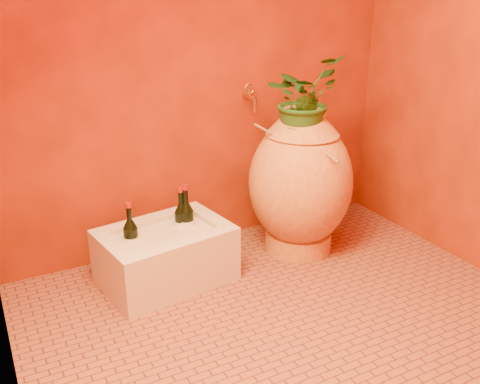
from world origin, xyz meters
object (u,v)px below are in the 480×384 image
stone_basin (166,256)px  wine_bottle_c (182,223)px  wine_bottle_b (187,223)px  wine_bottle_a (131,239)px  wall_tap (250,96)px  amphora (300,182)px

stone_basin → wine_bottle_c: (0.13, 0.07, 0.14)m
wine_bottle_b → wine_bottle_c: 0.03m
stone_basin → wine_bottle_a: 0.23m
stone_basin → wall_tap: 1.07m
amphora → wine_bottle_a: 1.05m
stone_basin → wine_bottle_a: size_ratio=2.30×
amphora → wine_bottle_b: amphora is taller
stone_basin → wall_tap: (0.69, 0.30, 0.77)m
wine_bottle_c → amphora: bearing=-6.6°
amphora → wine_bottle_a: (-1.04, 0.03, -0.15)m
amphora → wine_bottle_c: 0.75m
amphora → wine_bottle_c: amphora is taller
wall_tap → wine_bottle_b: bearing=-155.7°
wine_bottle_b → wine_bottle_c: size_ratio=1.05×
wine_bottle_b → wall_tap: 0.85m
wine_bottle_b → amphora: bearing=-5.6°
wine_bottle_a → wall_tap: wall_tap is taller
amphora → wine_bottle_a: size_ratio=2.75×
wine_bottle_b → wine_bottle_c: bearing=144.3°
wine_bottle_a → wine_bottle_b: wine_bottle_b is taller
stone_basin → amphora: bearing=-1.0°
wine_bottle_a → wine_bottle_b: bearing=6.4°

